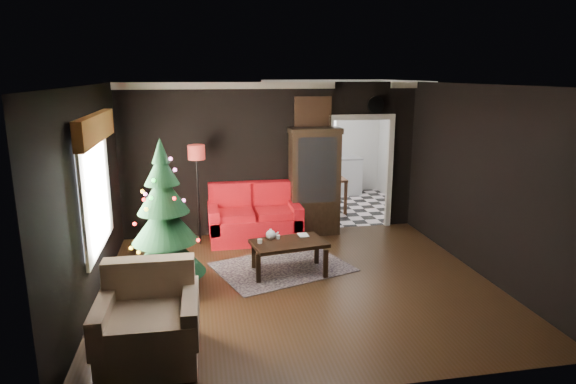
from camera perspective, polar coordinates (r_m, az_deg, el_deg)
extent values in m
plane|color=black|center=(7.26, 1.31, -10.51)|extent=(5.50, 5.50, 0.00)
plane|color=white|center=(6.64, 1.44, 12.16)|extent=(5.50, 5.50, 0.00)
plane|color=black|center=(9.23, -1.81, 3.79)|extent=(5.50, 0.00, 5.50)
plane|color=black|center=(4.50, 7.95, -6.85)|extent=(5.50, 0.00, 5.50)
plane|color=black|center=(6.82, -21.88, -0.67)|extent=(0.00, 5.50, 5.50)
plane|color=black|center=(7.84, 21.45, 1.12)|extent=(0.00, 5.50, 5.50)
cube|color=white|center=(6.99, -21.29, 0.14)|extent=(0.05, 1.60, 1.40)
cube|color=brown|center=(6.85, -21.21, 6.86)|extent=(0.12, 2.10, 0.35)
plane|color=white|center=(11.32, 5.62, -1.70)|extent=(3.00, 3.00, 0.00)
cube|color=white|center=(12.39, 3.95, 7.65)|extent=(0.70, 0.06, 0.70)
cube|color=#5E4154|center=(7.84, -0.65, -8.60)|extent=(2.31, 1.98, 0.01)
cylinder|color=white|center=(7.58, -1.18, -5.17)|extent=(0.07, 0.07, 0.06)
cylinder|color=silver|center=(7.40, -3.25, -5.65)|extent=(0.08, 0.08, 0.06)
imported|color=gray|center=(7.68, 1.22, -4.35)|extent=(0.15, 0.02, 0.20)
cylinder|color=white|center=(9.55, 10.01, 9.85)|extent=(0.32, 0.32, 0.06)
cube|color=#A07143|center=(9.22, 2.87, 9.10)|extent=(0.62, 0.05, 0.52)
cube|color=silver|center=(12.34, 4.14, 1.75)|extent=(1.80, 0.60, 0.90)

